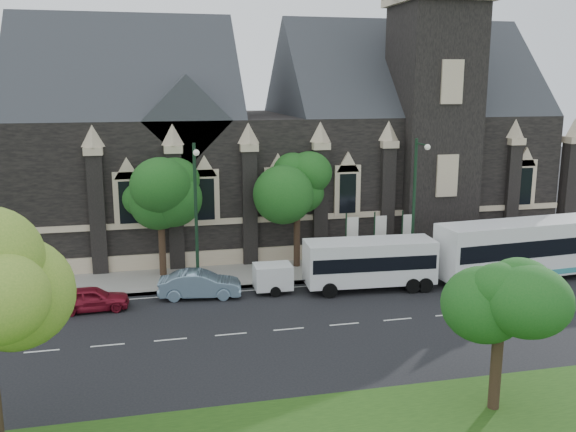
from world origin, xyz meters
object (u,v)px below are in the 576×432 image
object	(u,v)px
tree_walk_right	(299,184)
banner_flag_left	(350,237)
car_far_red	(92,299)
shuttle_bus	(370,261)
banner_flag_center	(378,235)
tour_coach	(533,247)
tree_park_east	(503,293)
street_lamp_near	(415,199)
street_lamp_mid	(196,209)
tree_walk_left	(163,190)
box_trailer	(273,277)
car_far_white	(4,304)
sedan	(200,284)
banner_flag_right	(406,233)

from	to	relation	value
tree_walk_right	banner_flag_left	distance (m)	4.92
car_far_red	shuttle_bus	bearing A→B (deg)	-91.03
banner_flag_center	tour_coach	distance (m)	9.92
tree_park_east	street_lamp_near	bearing A→B (deg)	76.89
tree_park_east	street_lamp_mid	xyz separation A→B (m)	(-10.18, 16.42, 0.49)
banner_flag_center	banner_flag_left	bearing A→B (deg)	180.00
tree_park_east	street_lamp_mid	size ratio (longest dim) A/B	0.70
street_lamp_near	tour_coach	distance (m)	8.21
tree_walk_right	tree_walk_left	world-z (taller)	tree_walk_right
tree_walk_right	tour_coach	world-z (taller)	tree_walk_right
tree_walk_left	box_trailer	xyz separation A→B (m)	(6.17, -4.84, -4.75)
tree_walk_left	car_far_white	world-z (taller)	tree_walk_left
tree_walk_right	box_trailer	bearing A→B (deg)	-120.37
banner_flag_left	sedan	size ratio (longest dim) A/B	0.83
street_lamp_mid	sedan	xyz separation A→B (m)	(0.00, -1.13, -4.32)
banner_flag_left	tree_park_east	bearing A→B (deg)	-90.35
street_lamp_near	car_far_white	xyz separation A→B (m)	(-24.70, -1.52, -4.50)
street_lamp_mid	banner_flag_center	distance (m)	12.73
shuttle_bus	car_far_red	xyz separation A→B (m)	(-16.37, -0.12, -1.07)
tree_walk_right	sedan	xyz separation A→B (m)	(-7.21, -4.75, -5.02)
banner_flag_center	car_far_red	size ratio (longest dim) A/B	0.99
street_lamp_mid	banner_flag_right	world-z (taller)	street_lamp_mid
tree_walk_left	banner_flag_left	xyz separation A→B (m)	(12.08, -1.70, -3.35)
tour_coach	sedan	world-z (taller)	tour_coach
street_lamp_mid	car_far_red	world-z (taller)	street_lamp_mid
banner_flag_center	banner_flag_right	bearing A→B (deg)	0.00
box_trailer	car_far_red	world-z (taller)	box_trailer
banner_flag_center	sedan	size ratio (longest dim) A/B	0.83
banner_flag_right	tour_coach	xyz separation A→B (m)	(7.00, -4.15, -0.31)
sedan	car_far_red	size ratio (longest dim) A/B	1.19
banner_flag_left	banner_flag_center	world-z (taller)	same
box_trailer	car_far_white	size ratio (longest dim) A/B	0.77
tree_park_east	box_trailer	bearing A→B (deg)	110.91
sedan	banner_flag_center	bearing A→B (deg)	-68.12
tour_coach	street_lamp_mid	bearing A→B (deg)	169.41
street_lamp_near	shuttle_bus	world-z (taller)	street_lamp_near
banner_flag_right	car_far_white	xyz separation A→B (m)	(-24.99, -3.43, -1.77)
tree_walk_right	car_far_white	world-z (taller)	tree_walk_right
tree_walk_left	car_far_white	distance (m)	11.48
box_trailer	tree_walk_right	bearing A→B (deg)	60.65
tour_coach	shuttle_bus	xyz separation A→B (m)	(-10.99, 0.37, -0.31)
car_far_white	tour_coach	bearing A→B (deg)	-86.85
tour_coach	car_far_white	bearing A→B (deg)	174.13
street_lamp_near	car_far_red	distance (m)	20.65
shuttle_bus	car_far_red	size ratio (longest dim) A/B	1.99
tree_park_east	box_trailer	world-z (taller)	tree_park_east
box_trailer	car_far_red	xyz separation A→B (m)	(-10.44, -0.77, -0.30)
tour_coach	box_trailer	xyz separation A→B (m)	(-16.92, 1.02, -1.08)
tree_walk_right	sedan	distance (m)	9.99
car_far_red	car_far_white	distance (m)	4.66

